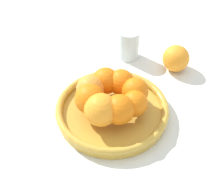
{
  "coord_description": "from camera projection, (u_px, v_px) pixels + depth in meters",
  "views": [
    {
      "loc": [
        -0.0,
        0.56,
        0.61
      ],
      "look_at": [
        0.0,
        0.0,
        0.07
      ],
      "focal_mm": 50.0,
      "sensor_mm": 36.0,
      "label": 1
    }
  ],
  "objects": [
    {
      "name": "orange_pile",
      "position": [
        110.0,
        96.0,
        0.78
      ],
      "size": [
        0.19,
        0.19,
        0.08
      ],
      "color": "orange",
      "rests_on": "fruit_bowl"
    },
    {
      "name": "ground_plane",
      "position": [
        112.0,
        115.0,
        0.83
      ],
      "size": [
        4.0,
        4.0,
        0.0
      ],
      "primitive_type": "plane",
      "color": "silver"
    },
    {
      "name": "stray_orange",
      "position": [
        176.0,
        58.0,
        0.95
      ],
      "size": [
        0.08,
        0.08,
        0.08
      ],
      "primitive_type": "sphere",
      "color": "orange",
      "rests_on": "ground_plane"
    },
    {
      "name": "drinking_glass",
      "position": [
        129.0,
        44.0,
        0.99
      ],
      "size": [
        0.07,
        0.07,
        0.1
      ],
      "primitive_type": "cylinder",
      "color": "silver",
      "rests_on": "ground_plane"
    },
    {
      "name": "fruit_bowl",
      "position": [
        112.0,
        110.0,
        0.82
      ],
      "size": [
        0.3,
        0.3,
        0.04
      ],
      "color": "gold",
      "rests_on": "ground_plane"
    }
  ]
}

